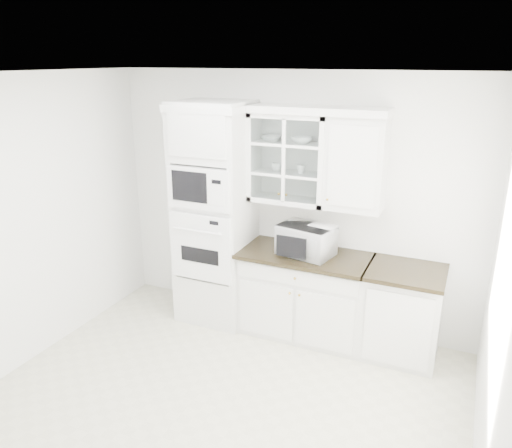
% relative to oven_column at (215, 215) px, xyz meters
% --- Properties ---
extents(ground, '(4.00, 3.50, 0.01)m').
position_rel_oven_column_xyz_m(ground, '(0.75, -1.42, -1.19)').
color(ground, beige).
rests_on(ground, ground).
extents(room_shell, '(4.00, 3.50, 2.70)m').
position_rel_oven_column_xyz_m(room_shell, '(0.75, -0.99, 0.58)').
color(room_shell, white).
rests_on(room_shell, ground).
extents(oven_column, '(0.76, 0.68, 2.40)m').
position_rel_oven_column_xyz_m(oven_column, '(0.00, 0.00, 0.00)').
color(oven_column, silver).
rests_on(oven_column, ground).
extents(base_cabinet_run, '(1.32, 0.67, 0.92)m').
position_rel_oven_column_xyz_m(base_cabinet_run, '(1.03, 0.03, -0.74)').
color(base_cabinet_run, silver).
rests_on(base_cabinet_run, ground).
extents(extra_base_cabinet, '(0.72, 0.67, 0.92)m').
position_rel_oven_column_xyz_m(extra_base_cabinet, '(2.03, 0.03, -0.74)').
color(extra_base_cabinet, silver).
rests_on(extra_base_cabinet, ground).
extents(upper_cabinet_glass, '(0.80, 0.33, 0.90)m').
position_rel_oven_column_xyz_m(upper_cabinet_glass, '(0.78, 0.17, 0.65)').
color(upper_cabinet_glass, silver).
rests_on(upper_cabinet_glass, room_shell).
extents(upper_cabinet_solid, '(0.55, 0.33, 0.90)m').
position_rel_oven_column_xyz_m(upper_cabinet_solid, '(1.46, 0.17, 0.65)').
color(upper_cabinet_solid, silver).
rests_on(upper_cabinet_solid, room_shell).
extents(crown_molding, '(2.14, 0.38, 0.07)m').
position_rel_oven_column_xyz_m(crown_molding, '(0.68, 0.14, 1.14)').
color(crown_molding, white).
rests_on(crown_molding, room_shell).
extents(countertop_microwave, '(0.61, 0.54, 0.31)m').
position_rel_oven_column_xyz_m(countertop_microwave, '(1.04, 0.01, -0.13)').
color(countertop_microwave, white).
rests_on(countertop_microwave, base_cabinet_run).
extents(bowl_a, '(0.22, 0.22, 0.05)m').
position_rel_oven_column_xyz_m(bowl_a, '(0.58, 0.17, 0.84)').
color(bowl_a, white).
rests_on(bowl_a, upper_cabinet_glass).
extents(bowl_b, '(0.22, 0.22, 0.07)m').
position_rel_oven_column_xyz_m(bowl_b, '(0.91, 0.17, 0.84)').
color(bowl_b, white).
rests_on(bowl_b, upper_cabinet_glass).
extents(cup_a, '(0.13, 0.13, 0.09)m').
position_rel_oven_column_xyz_m(cup_a, '(0.65, 0.16, 0.55)').
color(cup_a, white).
rests_on(cup_a, upper_cabinet_glass).
extents(cup_b, '(0.10, 0.10, 0.09)m').
position_rel_oven_column_xyz_m(cup_b, '(0.91, 0.15, 0.55)').
color(cup_b, white).
rests_on(cup_b, upper_cabinet_glass).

